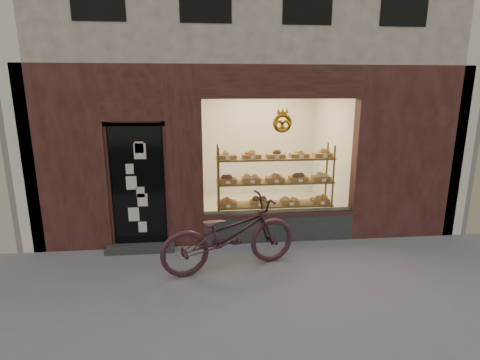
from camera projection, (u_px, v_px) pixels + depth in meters
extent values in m
plane|color=#606060|center=(277.00, 305.00, 4.82)|extent=(90.00, 90.00, 0.00)
cube|color=#242A26|center=(278.00, 226.00, 6.85)|extent=(2.70, 0.25, 0.55)
cube|color=black|center=(138.00, 186.00, 6.34)|extent=(0.90, 0.04, 2.15)
cube|color=#242A26|center=(141.00, 248.00, 6.44)|extent=(1.15, 0.35, 0.08)
torus|color=orange|center=(282.00, 123.00, 6.30)|extent=(0.33, 0.07, 0.33)
cube|color=brown|center=(274.00, 229.00, 7.31)|extent=(2.20, 0.45, 0.04)
cube|color=brown|center=(274.00, 204.00, 7.19)|extent=(2.20, 0.45, 0.03)
cube|color=brown|center=(275.00, 182.00, 7.09)|extent=(2.20, 0.45, 0.04)
cube|color=brown|center=(275.00, 158.00, 6.98)|extent=(2.20, 0.45, 0.04)
cylinder|color=brown|center=(219.00, 194.00, 6.83)|extent=(0.04, 0.04, 1.70)
cylinder|color=brown|center=(332.00, 190.00, 7.04)|extent=(0.04, 0.04, 1.70)
cylinder|color=brown|center=(218.00, 188.00, 7.20)|extent=(0.04, 0.04, 1.70)
cylinder|color=brown|center=(326.00, 185.00, 7.42)|extent=(0.04, 0.04, 1.70)
cube|color=brown|center=(228.00, 203.00, 7.09)|extent=(0.34, 0.24, 0.07)
sphere|color=#975831|center=(228.00, 199.00, 7.07)|extent=(0.11, 0.11, 0.11)
cube|color=white|center=(228.00, 206.00, 6.91)|extent=(0.07, 0.01, 0.05)
cube|color=brown|center=(259.00, 202.00, 7.15)|extent=(0.34, 0.24, 0.07)
sphere|color=#4C2E1D|center=(259.00, 198.00, 7.13)|extent=(0.11, 0.11, 0.11)
cube|color=white|center=(260.00, 205.00, 6.97)|extent=(0.08, 0.01, 0.05)
cube|color=brown|center=(290.00, 201.00, 7.21)|extent=(0.34, 0.24, 0.07)
sphere|color=tan|center=(290.00, 197.00, 7.19)|extent=(0.11, 0.11, 0.11)
cube|color=white|center=(292.00, 204.00, 7.03)|extent=(0.07, 0.01, 0.05)
cube|color=brown|center=(320.00, 200.00, 7.27)|extent=(0.34, 0.24, 0.07)
sphere|color=#975831|center=(320.00, 196.00, 7.25)|extent=(0.11, 0.11, 0.11)
cube|color=white|center=(323.00, 203.00, 7.09)|extent=(0.08, 0.01, 0.05)
cube|color=brown|center=(227.00, 180.00, 6.98)|extent=(0.34, 0.24, 0.07)
sphere|color=#4C2E1D|center=(227.00, 176.00, 6.96)|extent=(0.11, 0.11, 0.11)
cube|color=white|center=(228.00, 182.00, 6.80)|extent=(0.07, 0.01, 0.06)
cube|color=brown|center=(251.00, 179.00, 7.03)|extent=(0.34, 0.24, 0.07)
sphere|color=tan|center=(251.00, 175.00, 7.01)|extent=(0.11, 0.11, 0.11)
cube|color=white|center=(253.00, 182.00, 6.85)|extent=(0.07, 0.01, 0.06)
cube|color=brown|center=(275.00, 179.00, 7.07)|extent=(0.34, 0.24, 0.07)
sphere|color=#975831|center=(275.00, 175.00, 7.05)|extent=(0.11, 0.11, 0.11)
cube|color=white|center=(277.00, 181.00, 6.89)|extent=(0.07, 0.01, 0.06)
cube|color=brown|center=(298.00, 178.00, 7.12)|extent=(0.34, 0.24, 0.07)
sphere|color=#4C2E1D|center=(298.00, 174.00, 7.10)|extent=(0.11, 0.11, 0.11)
cube|color=white|center=(301.00, 181.00, 6.94)|extent=(0.07, 0.01, 0.06)
cube|color=brown|center=(321.00, 178.00, 7.16)|extent=(0.34, 0.24, 0.07)
sphere|color=tan|center=(321.00, 173.00, 7.14)|extent=(0.11, 0.11, 0.11)
cube|color=white|center=(324.00, 180.00, 6.98)|extent=(0.08, 0.01, 0.06)
cube|color=brown|center=(227.00, 156.00, 6.88)|extent=(0.34, 0.24, 0.07)
sphere|color=tan|center=(227.00, 152.00, 6.86)|extent=(0.11, 0.11, 0.11)
cube|color=white|center=(228.00, 158.00, 6.70)|extent=(0.07, 0.01, 0.06)
cube|color=brown|center=(251.00, 156.00, 6.92)|extent=(0.34, 0.24, 0.07)
sphere|color=#975831|center=(251.00, 151.00, 6.90)|extent=(0.11, 0.11, 0.11)
cube|color=white|center=(253.00, 158.00, 6.74)|extent=(0.07, 0.01, 0.06)
cube|color=brown|center=(275.00, 155.00, 6.97)|extent=(0.34, 0.24, 0.07)
sphere|color=#4C2E1D|center=(275.00, 151.00, 6.94)|extent=(0.11, 0.11, 0.11)
cube|color=white|center=(277.00, 157.00, 6.79)|extent=(0.07, 0.01, 0.06)
cube|color=brown|center=(299.00, 155.00, 7.01)|extent=(0.34, 0.24, 0.07)
sphere|color=tan|center=(299.00, 151.00, 6.99)|extent=(0.11, 0.11, 0.11)
cube|color=white|center=(302.00, 157.00, 6.83)|extent=(0.07, 0.01, 0.06)
cube|color=brown|center=(322.00, 155.00, 7.05)|extent=(0.34, 0.24, 0.07)
sphere|color=#975831|center=(322.00, 150.00, 7.03)|extent=(0.11, 0.11, 0.11)
cube|color=white|center=(325.00, 156.00, 6.88)|extent=(0.08, 0.01, 0.06)
imported|color=#351B20|center=(230.00, 234.00, 5.69)|extent=(2.25, 1.28, 1.12)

